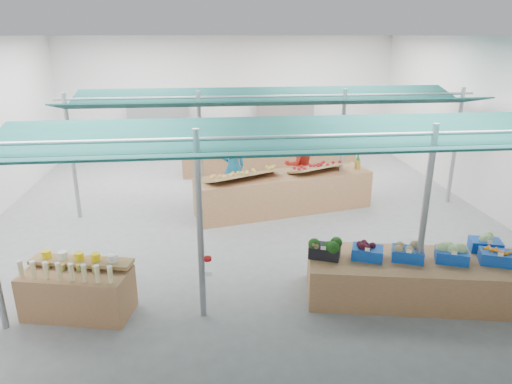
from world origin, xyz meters
TOP-DOWN VIEW (x-y plane):
  - floor at (0.00, 0.00)m, footprint 13.00×13.00m
  - hall at (0.00, 1.44)m, footprint 13.00×13.00m
  - pole_grid at (0.75, -1.75)m, footprint 10.00×4.60m
  - awnings at (0.75, -1.75)m, footprint 9.50×7.08m
  - back_shelving_left at (-2.50, 6.00)m, footprint 2.00×0.50m
  - back_shelving_right at (2.00, 6.00)m, footprint 2.00×0.50m
  - bottle_shelf at (-2.95, -3.70)m, footprint 1.78×1.34m
  - veg_counter at (2.57, -3.89)m, footprint 3.78×1.88m
  - fruit_counter at (1.04, 0.36)m, footprint 4.55×2.01m
  - far_counter at (1.13, 3.89)m, footprint 5.54×1.26m
  - crate_stack at (3.78, -4.09)m, footprint 0.55×0.44m
  - vendor_left at (-0.16, 1.46)m, footprint 0.72×0.56m
  - vendor_right at (1.64, 1.46)m, footprint 0.99×0.84m
  - crate_broccoli at (1.04, -3.59)m, footprint 0.60×0.51m
  - crate_beets at (1.73, -3.72)m, footprint 0.60×0.51m
  - crate_celeriac at (2.37, -3.85)m, footprint 0.60×0.51m
  - crate_cabbage at (3.06, -3.99)m, footprint 0.60×0.51m
  - crate_carrots at (3.76, -4.12)m, footprint 0.60×0.51m
  - sparrow at (0.86, -3.68)m, footprint 0.12×0.09m
  - pole_ribbon at (-0.90, -4.22)m, footprint 0.12×0.12m
  - apple_heap_yellow at (0.04, 0.03)m, footprint 2.02×1.46m
  - apple_heap_red at (1.94, 0.46)m, footprint 1.66×1.28m
  - pineapple at (3.01, 0.71)m, footprint 0.14×0.14m
  - crate_extra at (3.84, -3.68)m, footprint 0.58×0.49m

SIDE VIEW (x-z plane):
  - floor at x=0.00m, z-range 0.00..0.00m
  - crate_stack at x=3.78m, z-range 0.00..0.58m
  - veg_counter at x=2.57m, z-range 0.00..0.70m
  - bottle_shelf at x=-2.95m, z-range -0.10..0.92m
  - fruit_counter at x=1.04m, z-range 0.00..0.95m
  - far_counter at x=1.13m, z-range 0.00..0.99m
  - crate_carrots at x=3.76m, z-range 0.67..0.96m
  - crate_beets at x=1.73m, z-range 0.69..0.98m
  - crate_celeriac at x=2.37m, z-range 0.69..1.00m
  - crate_extra at x=3.84m, z-range 0.69..1.01m
  - crate_broccoli at x=1.04m, z-range 0.69..1.04m
  - crate_cabbage at x=3.06m, z-range 0.69..1.04m
  - vendor_left at x=-0.16m, z-range 0.00..1.77m
  - vendor_right at x=1.64m, z-range 0.00..1.77m
  - sparrow at x=0.86m, z-range 0.90..1.01m
  - back_shelving_left at x=-2.50m, z-range 0.00..2.00m
  - back_shelving_right at x=2.00m, z-range 0.00..2.00m
  - pole_ribbon at x=-0.90m, z-range 0.94..1.22m
  - apple_heap_yellow at x=0.04m, z-range 0.98..1.25m
  - apple_heap_red at x=1.94m, z-range 0.98..1.25m
  - pineapple at x=3.01m, z-range 0.93..1.32m
  - pole_grid at x=0.75m, z-range 0.31..3.31m
  - hall at x=0.00m, z-range -3.85..9.15m
  - awnings at x=0.75m, z-range 2.63..2.93m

